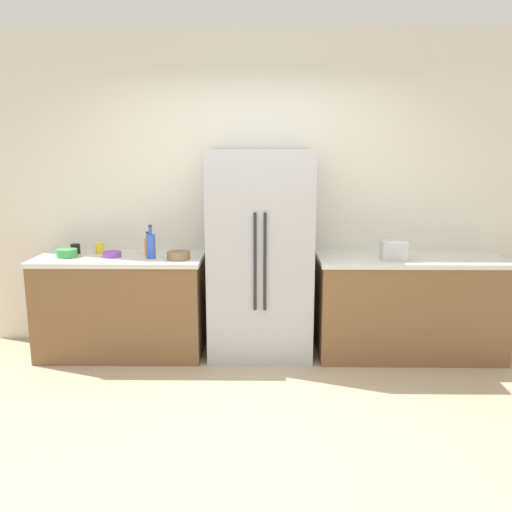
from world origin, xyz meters
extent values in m
plane|color=tan|center=(0.00, 0.00, 0.00)|extent=(10.02, 10.02, 0.00)
cube|color=silver|center=(0.00, 1.78, 1.44)|extent=(5.01, 0.10, 2.87)
cube|color=brown|center=(-1.19, 1.39, 0.42)|extent=(1.43, 0.65, 0.85)
cube|color=silver|center=(-1.19, 1.39, 0.87)|extent=(1.46, 0.68, 0.04)
cube|color=brown|center=(1.35, 1.39, 0.42)|extent=(1.59, 0.65, 0.85)
cube|color=silver|center=(1.35, 1.39, 0.87)|extent=(1.62, 0.68, 0.04)
cube|color=#B2B5BA|center=(0.04, 1.40, 0.90)|extent=(0.90, 0.61, 1.81)
cylinder|color=#262628|center=(0.00, 1.08, 0.90)|extent=(0.02, 0.02, 0.81)
cylinder|color=#262628|center=(0.08, 1.08, 0.90)|extent=(0.02, 0.02, 0.81)
cube|color=silver|center=(1.17, 1.26, 0.97)|extent=(0.21, 0.16, 0.16)
cylinder|color=blue|center=(-0.90, 1.30, 0.99)|extent=(0.08, 0.08, 0.20)
cylinder|color=blue|center=(-0.90, 1.30, 1.13)|extent=(0.03, 0.03, 0.07)
cylinder|color=#333338|center=(-0.90, 1.30, 1.17)|extent=(0.03, 0.03, 0.02)
cylinder|color=orange|center=(-0.94, 1.44, 0.96)|extent=(0.07, 0.07, 0.14)
cylinder|color=orange|center=(-0.94, 1.44, 1.06)|extent=(0.04, 0.04, 0.05)
cylinder|color=#333338|center=(-0.94, 1.44, 1.09)|extent=(0.04, 0.04, 0.02)
cylinder|color=black|center=(-1.62, 1.49, 0.93)|extent=(0.08, 0.08, 0.09)
cylinder|color=yellow|center=(-1.40, 1.52, 0.94)|extent=(0.07, 0.07, 0.09)
cylinder|color=green|center=(-1.64, 1.35, 0.92)|extent=(0.18, 0.18, 0.07)
cylinder|color=purple|center=(-1.25, 1.36, 0.91)|extent=(0.16, 0.16, 0.05)
cylinder|color=brown|center=(-0.65, 1.26, 0.92)|extent=(0.20, 0.20, 0.07)
camera|label=1|loc=(0.06, -3.10, 1.80)|focal=36.80mm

